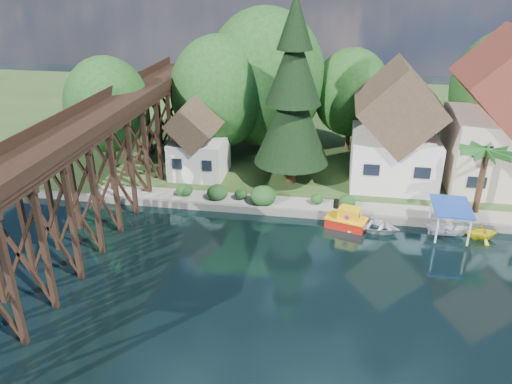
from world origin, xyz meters
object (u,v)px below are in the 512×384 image
Objects in this scene: boat_canopy at (449,223)px; boat_yellow at (482,231)px; shed at (199,141)px; boat_white_a at (372,224)px; palm_tree at (486,154)px; house_left at (395,133)px; tugboat at (347,220)px; conifer at (293,97)px; house_center at (502,122)px; trestle_bridge at (103,157)px.

boat_yellow is at bearing -0.50° from boat_canopy.
boat_white_a is at bearing -25.62° from shed.
house_left is at bearing 137.59° from palm_tree.
tugboat is at bearing 108.35° from boat_white_a.
shed reaches higher than boat_canopy.
boat_white_a is (1.97, 0.02, -0.23)m from tugboat.
boat_yellow is at bearing -25.65° from conifer.
tugboat is at bearing -113.54° from house_left.
house_center is 3.98× the size of tugboat.
conifer reaches higher than shed.
tugboat is 0.81× the size of boat_white_a.
house_center is 18.47m from conifer.
shed is 23.13m from boat_canopy.
boat_canopy is (21.61, -7.78, -2.73)m from shed.
shed is at bearing 151.26° from tugboat.
conifer is 4.77× the size of tugboat.
palm_tree reaches higher than boat_yellow.
house_left is 1.40× the size of shed.
boat_canopy is (26.61, 1.55, -4.25)m from trestle_bridge.
boat_canopy is 2.48m from boat_yellow.
boat_white_a is (-8.36, -3.38, -5.10)m from palm_tree.
conifer reaches higher than boat_white_a.
house_center is (32.00, 11.33, 1.07)m from trestle_bridge.
trestle_bridge is 19.64m from tugboat.
boat_canopy is at bearing -0.78° from tugboat.
boat_canopy is at bearing -73.45° from boat_white_a.
tugboat reaches higher than boat_white_a.
trestle_bridge is 16.70m from conifer.
shed is 18.03m from boat_white_a.
tugboat is at bearing 82.18° from boat_yellow.
trestle_bridge is 21.60m from boat_white_a.
house_center reaches higher than palm_tree.
palm_tree is at bearing -50.23° from boat_white_a.
shed is at bearing 160.20° from boat_canopy.
house_center is 12.37m from boat_canopy.
shed is 3.10× the size of boat_yellow.
shed is at bearing 170.02° from palm_tree.
conifer is (-9.18, -1.99, 3.36)m from house_left.
house_center is 15.83m from boat_white_a.
house_left reaches higher than palm_tree.
boat_yellow is at bearing -73.23° from boat_white_a.
conifer is 4.12× the size of boat_canopy.
conifer is at bearing -167.75° from house_left.
house_center reaches higher than house_left.
house_center reaches higher than boat_white_a.
trestle_bridge is at bearing -175.04° from tugboat.
conifer reaches higher than boat_canopy.
shed reaches higher than tugboat.
house_center is at bearing 19.49° from trestle_bridge.
shed is (5.00, 9.33, -1.52)m from trestle_bridge.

